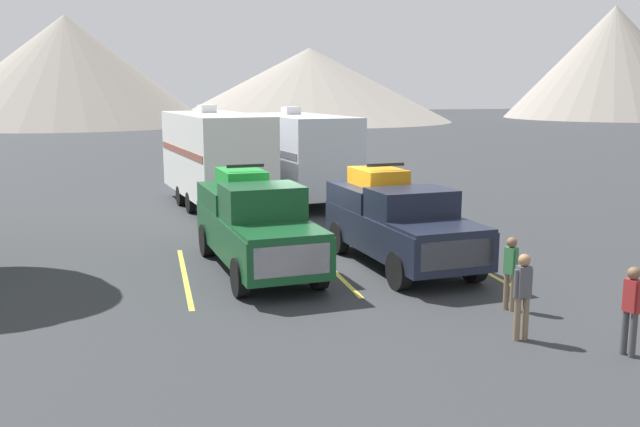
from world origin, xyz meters
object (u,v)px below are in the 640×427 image
(pickup_truck_a, at_px, (255,222))
(camper_trailer_a, at_px, (215,154))
(person_b, at_px, (631,305))
(pickup_truck_b, at_px, (398,220))
(camper_trailer_b, at_px, (300,153))
(person_c, at_px, (511,268))
(person_a, at_px, (523,291))

(pickup_truck_a, relative_size, camper_trailer_a, 0.70)
(person_b, bearing_deg, camper_trailer_a, 107.70)
(pickup_truck_b, relative_size, camper_trailer_b, 0.73)
(pickup_truck_a, height_order, pickup_truck_b, pickup_truck_a)
(camper_trailer_b, xyz_separation_m, person_c, (1.30, -14.03, -1.09))
(pickup_truck_b, height_order, camper_trailer_b, camper_trailer_b)
(person_b, bearing_deg, person_a, 141.14)
(camper_trailer_b, bearing_deg, person_c, -84.70)
(camper_trailer_a, xyz_separation_m, person_a, (3.93, -15.53, -1.10))
(pickup_truck_b, height_order, camper_trailer_a, camper_trailer_a)
(pickup_truck_a, bearing_deg, camper_trailer_b, 71.29)
(camper_trailer_a, distance_m, person_c, 14.72)
(pickup_truck_a, xyz_separation_m, person_a, (3.88, -6.10, -0.27))
(pickup_truck_a, bearing_deg, person_a, -57.56)
(pickup_truck_b, bearing_deg, camper_trailer_a, 110.34)
(camper_trailer_a, height_order, person_c, camper_trailer_a)
(pickup_truck_b, xyz_separation_m, person_a, (0.28, -5.66, -0.24))
(pickup_truck_a, xyz_separation_m, camper_trailer_a, (-0.06, 9.43, 0.83))
(camper_trailer_b, bearing_deg, camper_trailer_a, -178.58)
(pickup_truck_b, xyz_separation_m, camper_trailer_b, (-0.38, 9.95, 0.81))
(pickup_truck_b, xyz_separation_m, person_b, (1.65, -6.77, -0.26))
(pickup_truck_a, bearing_deg, person_c, -44.97)
(pickup_truck_b, bearing_deg, pickup_truck_a, 173.06)
(pickup_truck_b, relative_size, camper_trailer_a, 0.65)
(pickup_truck_b, distance_m, person_a, 5.67)
(person_a, bearing_deg, person_c, 67.90)
(pickup_truck_b, distance_m, person_b, 6.98)
(person_a, xyz_separation_m, person_b, (1.38, -1.11, -0.02))
(pickup_truck_b, bearing_deg, camper_trailer_b, 92.19)
(camper_trailer_a, bearing_deg, pickup_truck_a, -89.65)
(person_a, xyz_separation_m, person_c, (0.64, 1.58, -0.04))
(pickup_truck_a, bearing_deg, camper_trailer_a, 90.35)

